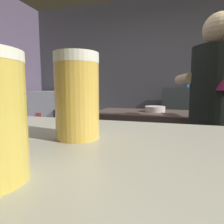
% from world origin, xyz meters
% --- Properties ---
extents(wall_back, '(5.20, 0.10, 2.70)m').
position_xyz_m(wall_back, '(0.00, 2.20, 1.35)').
color(wall_back, '#4E4D53').
rests_on(wall_back, ground).
extents(prep_counter, '(2.10, 0.60, 0.94)m').
position_xyz_m(prep_counter, '(0.35, 0.65, 0.47)').
color(prep_counter, '#493A35').
rests_on(prep_counter, ground).
extents(back_shelf, '(0.85, 0.36, 1.19)m').
position_xyz_m(back_shelf, '(0.34, 1.92, 0.59)').
color(back_shelf, '#363F3D').
rests_on(back_shelf, ground).
extents(mini_fridge, '(0.65, 0.58, 1.12)m').
position_xyz_m(mini_fridge, '(-2.03, 1.75, 0.56)').
color(mini_fridge, white).
rests_on(mini_fridge, ground).
extents(bartender, '(0.48, 0.54, 1.68)m').
position_xyz_m(bartender, '(0.34, 0.20, 0.97)').
color(bartender, '#2D2D38').
rests_on(bartender, ground).
extents(mixing_bowl, '(0.20, 0.20, 0.06)m').
position_xyz_m(mixing_bowl, '(-0.11, 0.69, 0.96)').
color(mixing_bowl, silver).
rests_on(mixing_bowl, prep_counter).
extents(pint_glass_far, '(0.08, 0.08, 0.15)m').
position_xyz_m(pint_glass_far, '(-0.12, -0.98, 1.16)').
color(pint_glass_far, '#E5B74A').
rests_on(pint_glass_far, bar_counter).
extents(bottle_vinegar, '(0.05, 0.05, 0.20)m').
position_xyz_m(bottle_vinegar, '(0.69, 1.92, 1.26)').
color(bottle_vinegar, '#3D629D').
rests_on(bottle_vinegar, back_shelf).
extents(bottle_hot_sauce, '(0.06, 0.06, 0.24)m').
position_xyz_m(bottle_hot_sauce, '(0.61, 1.98, 1.28)').
color(bottle_hot_sauce, red).
rests_on(bottle_hot_sauce, back_shelf).
extents(bottle_soy, '(0.06, 0.06, 0.22)m').
position_xyz_m(bottle_soy, '(0.28, 2.00, 1.27)').
color(bottle_soy, '#315C9A').
rests_on(bottle_soy, back_shelf).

